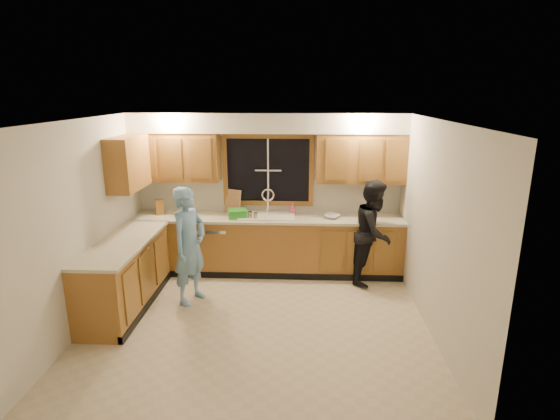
{
  "coord_description": "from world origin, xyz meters",
  "views": [
    {
      "loc": [
        0.52,
        -4.92,
        2.81
      ],
      "look_at": [
        0.25,
        0.65,
        1.29
      ],
      "focal_mm": 28.0,
      "sensor_mm": 36.0,
      "label": 1
    }
  ],
  "objects_px": {
    "knife_block": "(160,207)",
    "sink": "(267,220)",
    "bowl": "(332,216)",
    "soap_bottle": "(293,209)",
    "dishwasher": "(214,247)",
    "man": "(189,246)",
    "dish_crate": "(237,214)",
    "stove": "(107,294)",
    "woman": "(374,232)"
  },
  "relations": [
    {
      "from": "man",
      "to": "sink",
      "type": "bearing_deg",
      "value": -17.46
    },
    {
      "from": "dish_crate",
      "to": "woman",
      "type": "bearing_deg",
      "value": -5.66
    },
    {
      "from": "bowl",
      "to": "knife_block",
      "type": "bearing_deg",
      "value": 178.09
    },
    {
      "from": "man",
      "to": "dish_crate",
      "type": "bearing_deg",
      "value": -2.94
    },
    {
      "from": "man",
      "to": "soap_bottle",
      "type": "bearing_deg",
      "value": -23.34
    },
    {
      "from": "dishwasher",
      "to": "woman",
      "type": "distance_m",
      "value": 2.51
    },
    {
      "from": "soap_bottle",
      "to": "dish_crate",
      "type": "bearing_deg",
      "value": -163.94
    },
    {
      "from": "knife_block",
      "to": "soap_bottle",
      "type": "relative_size",
      "value": 1.34
    },
    {
      "from": "knife_block",
      "to": "soap_bottle",
      "type": "height_order",
      "value": "knife_block"
    },
    {
      "from": "bowl",
      "to": "dishwasher",
      "type": "bearing_deg",
      "value": 179.06
    },
    {
      "from": "man",
      "to": "dish_crate",
      "type": "distance_m",
      "value": 1.12
    },
    {
      "from": "woman",
      "to": "dish_crate",
      "type": "height_order",
      "value": "woman"
    },
    {
      "from": "woman",
      "to": "soap_bottle",
      "type": "xyz_separation_m",
      "value": [
        -1.22,
        0.45,
        0.22
      ]
    },
    {
      "from": "dishwasher",
      "to": "soap_bottle",
      "type": "xyz_separation_m",
      "value": [
        1.25,
        0.17,
        0.6
      ]
    },
    {
      "from": "soap_bottle",
      "to": "bowl",
      "type": "relative_size",
      "value": 0.77
    },
    {
      "from": "man",
      "to": "bowl",
      "type": "distance_m",
      "value": 2.22
    },
    {
      "from": "sink",
      "to": "dishwasher",
      "type": "distance_m",
      "value": 0.96
    },
    {
      "from": "sink",
      "to": "stove",
      "type": "distance_m",
      "value": 2.6
    },
    {
      "from": "sink",
      "to": "woman",
      "type": "bearing_deg",
      "value": -10.18
    },
    {
      "from": "dishwasher",
      "to": "knife_block",
      "type": "relative_size",
      "value": 3.44
    },
    {
      "from": "sink",
      "to": "bowl",
      "type": "relative_size",
      "value": 3.74
    },
    {
      "from": "sink",
      "to": "dish_crate",
      "type": "relative_size",
      "value": 3.06
    },
    {
      "from": "sink",
      "to": "knife_block",
      "type": "distance_m",
      "value": 1.72
    },
    {
      "from": "dish_crate",
      "to": "stove",
      "type": "bearing_deg",
      "value": -127.78
    },
    {
      "from": "knife_block",
      "to": "sink",
      "type": "bearing_deg",
      "value": -25.96
    },
    {
      "from": "bowl",
      "to": "dish_crate",
      "type": "bearing_deg",
      "value": -178.42
    },
    {
      "from": "stove",
      "to": "man",
      "type": "xyz_separation_m",
      "value": [
        0.83,
        0.76,
        0.36
      ]
    },
    {
      "from": "dishwasher",
      "to": "knife_block",
      "type": "bearing_deg",
      "value": 176.01
    },
    {
      "from": "stove",
      "to": "man",
      "type": "distance_m",
      "value": 1.18
    },
    {
      "from": "man",
      "to": "knife_block",
      "type": "bearing_deg",
      "value": 58.53
    },
    {
      "from": "knife_block",
      "to": "stove",
      "type": "bearing_deg",
      "value": -117.28
    },
    {
      "from": "woman",
      "to": "soap_bottle",
      "type": "bearing_deg",
      "value": 98.73
    },
    {
      "from": "sink",
      "to": "man",
      "type": "distance_m",
      "value": 1.44
    },
    {
      "from": "stove",
      "to": "dish_crate",
      "type": "bearing_deg",
      "value": 52.22
    },
    {
      "from": "man",
      "to": "soap_bottle",
      "type": "relative_size",
      "value": 9.06
    },
    {
      "from": "dishwasher",
      "to": "soap_bottle",
      "type": "distance_m",
      "value": 1.39
    },
    {
      "from": "dish_crate",
      "to": "dishwasher",
      "type": "bearing_deg",
      "value": 169.95
    },
    {
      "from": "stove",
      "to": "knife_block",
      "type": "xyz_separation_m",
      "value": [
        0.09,
        1.87,
        0.59
      ]
    },
    {
      "from": "sink",
      "to": "soap_bottle",
      "type": "bearing_deg",
      "value": 21.82
    },
    {
      "from": "dishwasher",
      "to": "soap_bottle",
      "type": "bearing_deg",
      "value": 7.93
    },
    {
      "from": "woman",
      "to": "dish_crate",
      "type": "bearing_deg",
      "value": 113.3
    },
    {
      "from": "stove",
      "to": "dish_crate",
      "type": "xyz_separation_m",
      "value": [
        1.35,
        1.74,
        0.54
      ]
    },
    {
      "from": "stove",
      "to": "woman",
      "type": "distance_m",
      "value": 3.76
    },
    {
      "from": "knife_block",
      "to": "bowl",
      "type": "height_order",
      "value": "knife_block"
    },
    {
      "from": "soap_bottle",
      "to": "man",
      "type": "bearing_deg",
      "value": -138.09
    },
    {
      "from": "dishwasher",
      "to": "bowl",
      "type": "relative_size",
      "value": 3.57
    },
    {
      "from": "dish_crate",
      "to": "man",
      "type": "bearing_deg",
      "value": -117.69
    },
    {
      "from": "dish_crate",
      "to": "sink",
      "type": "bearing_deg",
      "value": 10.7
    },
    {
      "from": "man",
      "to": "soap_bottle",
      "type": "height_order",
      "value": "man"
    },
    {
      "from": "stove",
      "to": "woman",
      "type": "height_order",
      "value": "woman"
    }
  ]
}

